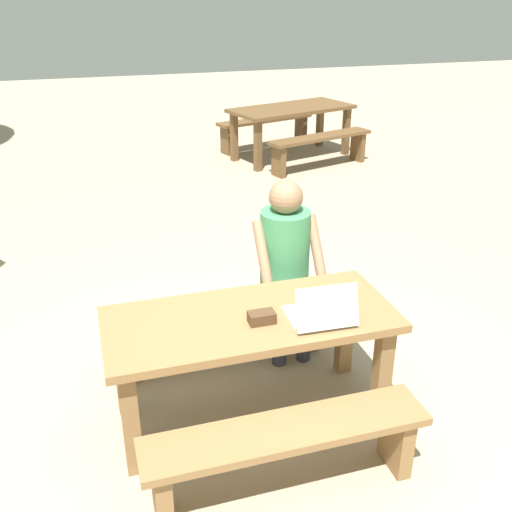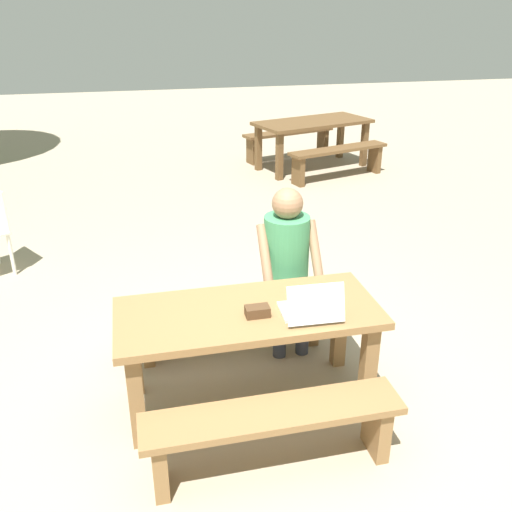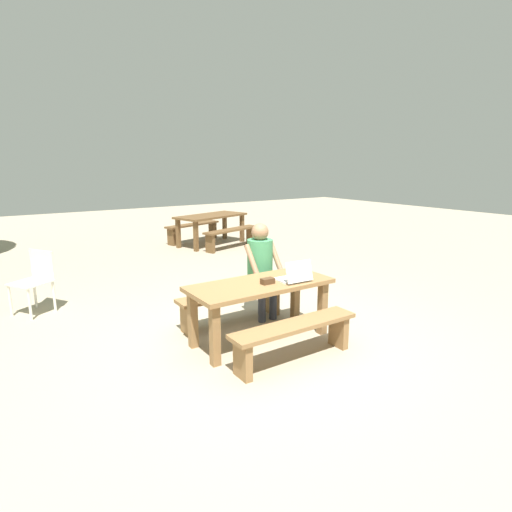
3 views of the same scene
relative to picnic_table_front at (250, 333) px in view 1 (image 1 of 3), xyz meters
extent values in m
plane|color=tan|center=(0.00, 0.00, -0.59)|extent=(30.00, 30.00, 0.00)
cube|color=olive|center=(0.00, 0.00, 0.09)|extent=(1.67, 0.72, 0.05)
cube|color=olive|center=(-0.73, -0.26, -0.26)|extent=(0.09, 0.09, 0.65)
cube|color=olive|center=(0.73, -0.26, -0.26)|extent=(0.09, 0.09, 0.65)
cube|color=olive|center=(-0.73, 0.26, -0.26)|extent=(0.09, 0.09, 0.65)
cube|color=olive|center=(0.73, 0.26, -0.26)|extent=(0.09, 0.09, 0.65)
cube|color=olive|center=(0.00, -0.64, -0.19)|extent=(1.47, 0.30, 0.05)
cube|color=olive|center=(-0.64, -0.64, -0.40)|extent=(0.08, 0.24, 0.38)
cube|color=olive|center=(0.64, -0.64, -0.40)|extent=(0.08, 0.24, 0.38)
cube|color=olive|center=(0.00, 0.64, -0.19)|extent=(1.47, 0.30, 0.05)
cube|color=olive|center=(-0.64, 0.64, -0.40)|extent=(0.08, 0.24, 0.38)
cube|color=olive|center=(0.64, 0.64, -0.40)|extent=(0.08, 0.24, 0.38)
cube|color=white|center=(0.36, -0.10, 0.13)|extent=(0.36, 0.26, 0.02)
cube|color=white|center=(0.36, -0.26, 0.25)|extent=(0.35, 0.10, 0.23)
cube|color=black|center=(0.36, -0.25, 0.25)|extent=(0.33, 0.08, 0.21)
cube|color=#4C331E|center=(0.04, -0.09, 0.15)|extent=(0.15, 0.09, 0.06)
cylinder|color=#333847|center=(0.34, 0.46, -0.38)|extent=(0.10, 0.10, 0.42)
cylinder|color=#333847|center=(0.52, 0.46, -0.38)|extent=(0.10, 0.10, 0.42)
cube|color=#333847|center=(0.43, 0.55, -0.13)|extent=(0.28, 0.28, 0.12)
cylinder|color=#3F8C59|center=(0.43, 0.64, 0.19)|extent=(0.34, 0.34, 0.56)
cylinder|color=#936B4C|center=(0.24, 0.54, 0.23)|extent=(0.07, 0.32, 0.41)
cylinder|color=#936B4C|center=(0.62, 0.54, 0.23)|extent=(0.07, 0.32, 0.41)
sphere|color=#936B4C|center=(0.43, 0.64, 0.57)|extent=(0.23, 0.23, 0.23)
cube|color=brown|center=(2.25, 5.49, 0.15)|extent=(1.99, 1.32, 0.05)
cube|color=brown|center=(1.56, 4.95, -0.23)|extent=(0.11, 0.11, 0.71)
cube|color=brown|center=(3.12, 5.42, -0.23)|extent=(0.11, 0.11, 0.71)
cube|color=brown|center=(1.38, 5.56, -0.23)|extent=(0.11, 0.11, 0.71)
cube|color=brown|center=(2.94, 6.03, -0.23)|extent=(0.11, 0.11, 0.71)
cube|color=brown|center=(2.45, 4.82, -0.14)|extent=(1.66, 0.76, 0.05)
cube|color=brown|center=(1.75, 4.62, -0.37)|extent=(0.15, 0.25, 0.43)
cube|color=brown|center=(3.14, 5.03, -0.37)|extent=(0.15, 0.25, 0.43)
cube|color=brown|center=(2.05, 6.16, -0.14)|extent=(1.66, 0.76, 0.05)
cube|color=brown|center=(1.36, 5.95, -0.37)|extent=(0.15, 0.25, 0.43)
cube|color=brown|center=(2.74, 6.36, -0.37)|extent=(0.15, 0.25, 0.43)
camera|label=1|loc=(-0.81, -2.78, 1.84)|focal=41.30mm
camera|label=2|loc=(-0.65, -3.01, 1.89)|focal=39.35mm
camera|label=3|loc=(-2.56, -3.74, 1.45)|focal=28.97mm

